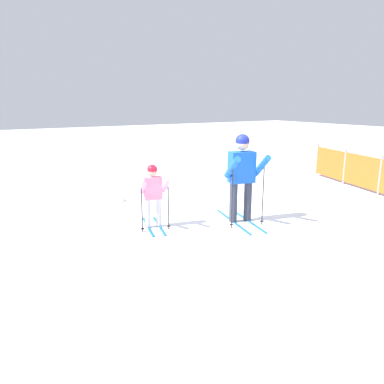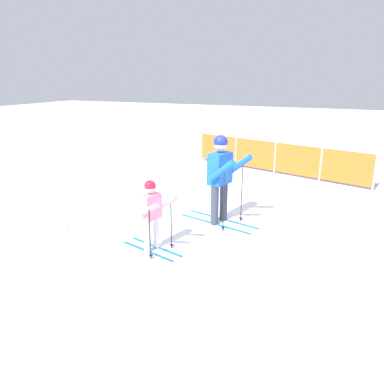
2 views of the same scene
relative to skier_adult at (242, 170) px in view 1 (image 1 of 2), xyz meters
name	(u,v)px [view 1 (image 1 of 2)]	position (x,y,z in m)	size (l,w,h in m)	color
ground_plane	(240,223)	(0.07, -0.06, -1.05)	(60.00, 60.00, 0.00)	white
skier_adult	(242,170)	(0.00, 0.00, 0.00)	(1.69, 0.86, 1.75)	#1966B2
skier_child	(153,191)	(-0.61, -1.64, -0.33)	(1.17, 0.62, 1.22)	#1966B2
safety_fence	(380,176)	(0.15, 4.41, -0.54)	(5.44, 1.65, 1.02)	gray
snow_mound	(113,201)	(-2.90, -1.63, -1.05)	(0.71, 0.60, 0.28)	white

